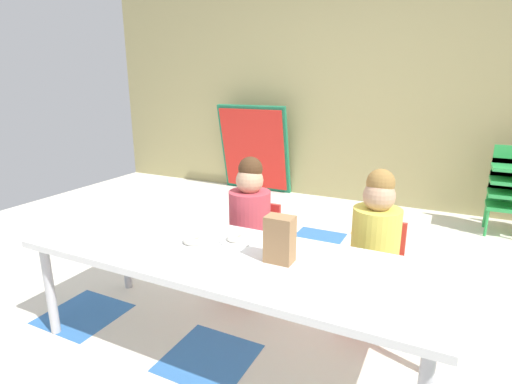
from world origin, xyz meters
The scene contains 12 objects.
ground_plane centered at (0.00, 0.00, -0.01)m, with size 6.67×4.53×0.02m.
back_wall centered at (0.00, 2.27, 1.33)m, with size 6.67×0.10×2.65m, color tan.
craft_table centered at (0.06, -0.81, 0.52)m, with size 2.06×0.69×0.56m.
seated_child_near_camera centered at (-0.10, -0.23, 0.55)m, with size 0.32×0.32×0.92m.
seated_child_middle_seat centered at (0.67, -0.23, 0.55)m, with size 0.32×0.32×0.92m.
kid_chair_green_stack centered at (1.49, 1.79, 0.46)m, with size 0.32×0.30×0.80m.
folded_activity_table centered at (-1.23, 2.07, 0.54)m, with size 0.90×0.29×1.09m.
paper_bag_brown centered at (0.33, -0.78, 0.67)m, with size 0.13×0.09×0.22m, color #9E754C.
paper_plate_near_edge centered at (0.04, -0.66, 0.57)m, with size 0.18×0.18×0.01m, color white.
paper_plate_center_table centered at (-0.35, -0.64, 0.57)m, with size 0.18×0.18×0.01m, color white.
donut_powdered_on_plate centered at (0.04, -0.66, 0.58)m, with size 0.10×0.10×0.03m, color white.
donut_powdered_loose centered at (-0.15, -0.77, 0.58)m, with size 0.11×0.11×0.03m, color white.
Camera 1 is at (0.99, -2.36, 1.38)m, focal length 28.19 mm.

